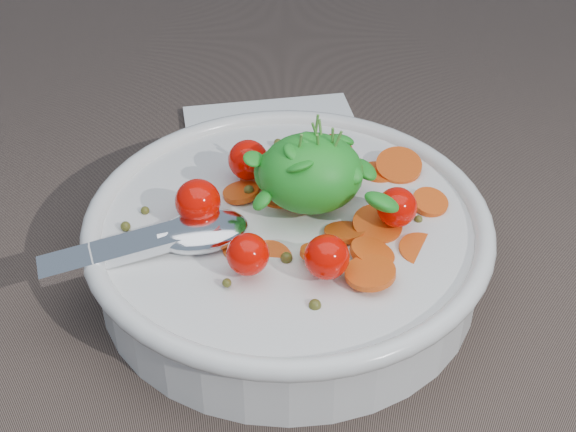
{
  "coord_description": "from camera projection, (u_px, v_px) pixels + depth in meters",
  "views": [
    {
      "loc": [
        -0.01,
        -0.46,
        0.42
      ],
      "look_at": [
        -0.01,
        -0.0,
        0.06
      ],
      "focal_mm": 50.0,
      "sensor_mm": 36.0,
      "label": 1
    }
  ],
  "objects": [
    {
      "name": "napkin",
      "position": [
        275.0,
        140.0,
        0.76
      ],
      "size": [
        0.19,
        0.17,
        0.01
      ],
      "primitive_type": "cube",
      "rotation": [
        0.0,
        0.0,
        0.17
      ],
      "color": "white",
      "rests_on": "ground"
    },
    {
      "name": "bowl",
      "position": [
        288.0,
        241.0,
        0.6
      ],
      "size": [
        0.32,
        0.3,
        0.13
      ],
      "color": "silver",
      "rests_on": "ground"
    },
    {
      "name": "ground",
      "position": [
        299.0,
        274.0,
        0.62
      ],
      "size": [
        6.0,
        6.0,
        0.0
      ],
      "primitive_type": "plane",
      "color": "brown",
      "rests_on": "ground"
    }
  ]
}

